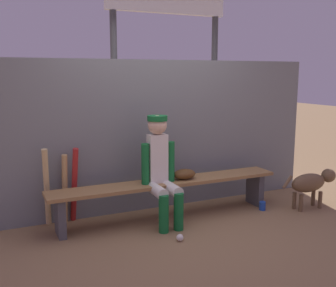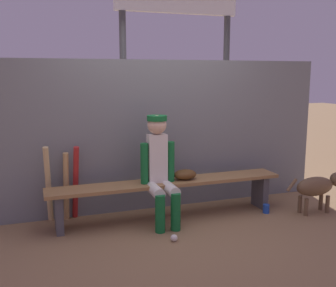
{
  "view_description": "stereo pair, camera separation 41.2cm",
  "coord_description": "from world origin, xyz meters",
  "px_view_note": "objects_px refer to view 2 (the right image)",
  "views": [
    {
      "loc": [
        -1.89,
        -4.16,
        1.72
      ],
      "look_at": [
        0.0,
        0.0,
        0.91
      ],
      "focal_mm": 42.64,
      "sensor_mm": 36.0,
      "label": 1
    },
    {
      "loc": [
        -1.51,
        -4.32,
        1.72
      ],
      "look_at": [
        0.0,
        0.0,
        0.91
      ],
      "focal_mm": 42.64,
      "sensor_mm": 36.0,
      "label": 2
    }
  ],
  "objects_px": {
    "baseball_glove": "(185,174)",
    "dog": "(319,186)",
    "bat_wood_natural": "(48,185)",
    "bat_aluminum_red": "(76,183)",
    "bat_wood_tan": "(66,186)",
    "cup_on_bench": "(162,176)",
    "player_seated": "(160,166)",
    "dugout_bench": "(168,189)",
    "scoreboard": "(181,19)",
    "cup_on_ground": "(266,209)",
    "baseball": "(174,238)"
  },
  "relations": [
    {
      "from": "baseball_glove",
      "to": "dog",
      "type": "distance_m",
      "value": 1.68
    },
    {
      "from": "bat_wood_natural",
      "to": "bat_aluminum_red",
      "type": "bearing_deg",
      "value": 1.23
    },
    {
      "from": "bat_wood_tan",
      "to": "bat_wood_natural",
      "type": "bearing_deg",
      "value": -175.41
    },
    {
      "from": "cup_on_bench",
      "to": "bat_aluminum_red",
      "type": "bearing_deg",
      "value": 164.42
    },
    {
      "from": "player_seated",
      "to": "bat_aluminum_red",
      "type": "xyz_separation_m",
      "value": [
        -0.9,
        0.43,
        -0.23
      ]
    },
    {
      "from": "bat_wood_natural",
      "to": "dog",
      "type": "height_order",
      "value": "bat_wood_natural"
    },
    {
      "from": "dugout_bench",
      "to": "bat_wood_natural",
      "type": "relative_size",
      "value": 3.08
    },
    {
      "from": "player_seated",
      "to": "scoreboard",
      "type": "relative_size",
      "value": 0.35
    },
    {
      "from": "bat_aluminum_red",
      "to": "scoreboard",
      "type": "bearing_deg",
      "value": 34.57
    },
    {
      "from": "cup_on_ground",
      "to": "bat_aluminum_red",
      "type": "bearing_deg",
      "value": 165.91
    },
    {
      "from": "cup_on_bench",
      "to": "bat_wood_natural",
      "type": "bearing_deg",
      "value": 168.31
    },
    {
      "from": "cup_on_ground",
      "to": "dog",
      "type": "bearing_deg",
      "value": -16.58
    },
    {
      "from": "player_seated",
      "to": "cup_on_bench",
      "type": "relative_size",
      "value": 11.34
    },
    {
      "from": "cup_on_ground",
      "to": "scoreboard",
      "type": "xyz_separation_m",
      "value": [
        -0.45,
        1.8,
        2.47
      ]
    },
    {
      "from": "bat_aluminum_red",
      "to": "cup_on_ground",
      "type": "height_order",
      "value": "bat_aluminum_red"
    },
    {
      "from": "bat_aluminum_red",
      "to": "cup_on_ground",
      "type": "distance_m",
      "value": 2.35
    },
    {
      "from": "cup_on_bench",
      "to": "dog",
      "type": "xyz_separation_m",
      "value": [
        1.89,
        -0.48,
        -0.18
      ]
    },
    {
      "from": "baseball_glove",
      "to": "bat_aluminum_red",
      "type": "distance_m",
      "value": 1.3
    },
    {
      "from": "dugout_bench",
      "to": "baseball_glove",
      "type": "distance_m",
      "value": 0.27
    },
    {
      "from": "dugout_bench",
      "to": "cup_on_ground",
      "type": "bearing_deg",
      "value": -11.14
    },
    {
      "from": "bat_wood_natural",
      "to": "scoreboard",
      "type": "xyz_separation_m",
      "value": [
        2.11,
        1.25,
        2.07
      ]
    },
    {
      "from": "baseball",
      "to": "cup_on_ground",
      "type": "bearing_deg",
      "value": 17.01
    },
    {
      "from": "baseball",
      "to": "bat_aluminum_red",
      "type": "bearing_deg",
      "value": 131.57
    },
    {
      "from": "bat_aluminum_red",
      "to": "baseball",
      "type": "xyz_separation_m",
      "value": [
        0.87,
        -0.99,
        -0.41
      ]
    },
    {
      "from": "bat_wood_tan",
      "to": "baseball",
      "type": "height_order",
      "value": "bat_wood_tan"
    },
    {
      "from": "cup_on_bench",
      "to": "scoreboard",
      "type": "relative_size",
      "value": 0.03
    },
    {
      "from": "scoreboard",
      "to": "cup_on_ground",
      "type": "bearing_deg",
      "value": -75.96
    },
    {
      "from": "baseball",
      "to": "dog",
      "type": "bearing_deg",
      "value": 6.76
    },
    {
      "from": "baseball_glove",
      "to": "bat_wood_tan",
      "type": "relative_size",
      "value": 0.34
    },
    {
      "from": "dugout_bench",
      "to": "cup_on_ground",
      "type": "relative_size",
      "value": 25.73
    },
    {
      "from": "dugout_bench",
      "to": "baseball",
      "type": "distance_m",
      "value": 0.76
    },
    {
      "from": "baseball_glove",
      "to": "cup_on_bench",
      "type": "distance_m",
      "value": 0.28
    },
    {
      "from": "cup_on_ground",
      "to": "player_seated",
      "type": "bearing_deg",
      "value": 174.39
    },
    {
      "from": "bat_wood_natural",
      "to": "dugout_bench",
      "type": "bearing_deg",
      "value": -13.34
    },
    {
      "from": "baseball_glove",
      "to": "bat_wood_tan",
      "type": "xyz_separation_m",
      "value": [
        -1.36,
        0.34,
        -0.11
      ]
    },
    {
      "from": "player_seated",
      "to": "bat_wood_tan",
      "type": "height_order",
      "value": "player_seated"
    },
    {
      "from": "bat_wood_tan",
      "to": "cup_on_ground",
      "type": "distance_m",
      "value": 2.45
    },
    {
      "from": "baseball",
      "to": "cup_on_bench",
      "type": "height_order",
      "value": "cup_on_bench"
    },
    {
      "from": "player_seated",
      "to": "baseball",
      "type": "xyz_separation_m",
      "value": [
        -0.03,
        -0.55,
        -0.64
      ]
    },
    {
      "from": "cup_on_ground",
      "to": "cup_on_bench",
      "type": "xyz_separation_m",
      "value": [
        -1.27,
        0.29,
        0.46
      ]
    },
    {
      "from": "player_seated",
      "to": "baseball_glove",
      "type": "height_order",
      "value": "player_seated"
    },
    {
      "from": "baseball_glove",
      "to": "cup_on_ground",
      "type": "bearing_deg",
      "value": -13.48
    },
    {
      "from": "bat_aluminum_red",
      "to": "scoreboard",
      "type": "height_order",
      "value": "scoreboard"
    },
    {
      "from": "cup_on_ground",
      "to": "cup_on_bench",
      "type": "distance_m",
      "value": 1.38
    },
    {
      "from": "baseball",
      "to": "cup_on_bench",
      "type": "xyz_separation_m",
      "value": [
        0.11,
        0.71,
        0.48
      ]
    },
    {
      "from": "cup_on_ground",
      "to": "dog",
      "type": "height_order",
      "value": "dog"
    },
    {
      "from": "scoreboard",
      "to": "dog",
      "type": "xyz_separation_m",
      "value": [
        1.07,
        -1.99,
        -2.19
      ]
    },
    {
      "from": "bat_wood_tan",
      "to": "baseball",
      "type": "bearing_deg",
      "value": -45.34
    },
    {
      "from": "dugout_bench",
      "to": "cup_on_bench",
      "type": "relative_size",
      "value": 25.73
    },
    {
      "from": "scoreboard",
      "to": "dugout_bench",
      "type": "bearing_deg",
      "value": -115.92
    }
  ]
}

